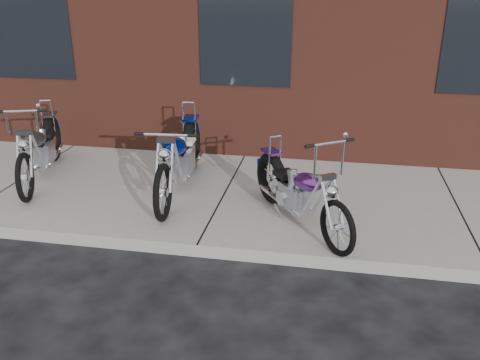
# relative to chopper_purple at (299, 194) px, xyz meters

# --- Properties ---
(ground) EXTENTS (120.00, 120.00, 0.00)m
(ground) POSITION_rel_chopper_purple_xyz_m (-1.03, -0.73, -0.53)
(ground) COLOR black
(ground) RESTS_ON ground
(sidewalk) EXTENTS (22.00, 3.00, 0.15)m
(sidewalk) POSITION_rel_chopper_purple_xyz_m (-1.03, 0.77, -0.45)
(sidewalk) COLOR #9F9B98
(sidewalk) RESTS_ON ground
(chopper_purple) EXTENTS (1.28, 1.76, 1.17)m
(chopper_purple) POSITION_rel_chopper_purple_xyz_m (0.00, 0.00, 0.00)
(chopper_purple) COLOR black
(chopper_purple) RESTS_ON sidewalk
(chopper_blue) EXTENTS (0.59, 2.43, 1.05)m
(chopper_blue) POSITION_rel_chopper_purple_xyz_m (-1.65, 0.72, 0.06)
(chopper_blue) COLOR black
(chopper_blue) RESTS_ON sidewalk
(chopper_third) EXTENTS (0.84, 2.19, 1.15)m
(chopper_third) POSITION_rel_chopper_purple_xyz_m (-3.74, 0.82, 0.03)
(chopper_third) COLOR black
(chopper_third) RESTS_ON sidewalk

